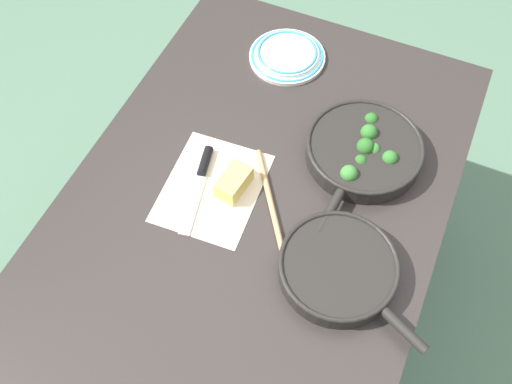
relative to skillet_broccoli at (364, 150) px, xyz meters
name	(u,v)px	position (x,y,z in m)	size (l,w,h in m)	color
ground_plane	(256,306)	(-0.22, 0.21, -0.81)	(14.00, 14.00, 0.00)	#51755B
dining_table_red	(256,212)	(-0.22, 0.21, -0.11)	(1.34, 0.92, 0.77)	#2D2826
skillet_broccoli	(364,150)	(0.00, 0.00, 0.00)	(0.43, 0.30, 0.07)	black
skillet_eggs	(339,269)	(-0.34, -0.05, 0.00)	(0.28, 0.37, 0.05)	black
wooden_spoon	(278,234)	(-0.30, 0.11, -0.02)	(0.35, 0.25, 0.02)	tan
parchment_sheet	(212,188)	(-0.24, 0.32, -0.03)	(0.31, 0.25, 0.00)	beige
grater_knife	(201,177)	(-0.23, 0.36, -0.02)	(0.26, 0.08, 0.02)	silver
cheese_block	(234,182)	(-0.22, 0.27, 0.00)	(0.11, 0.07, 0.05)	#E0C15B
dinner_plate_stack	(287,55)	(0.25, 0.31, -0.02)	(0.22, 0.22, 0.03)	silver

